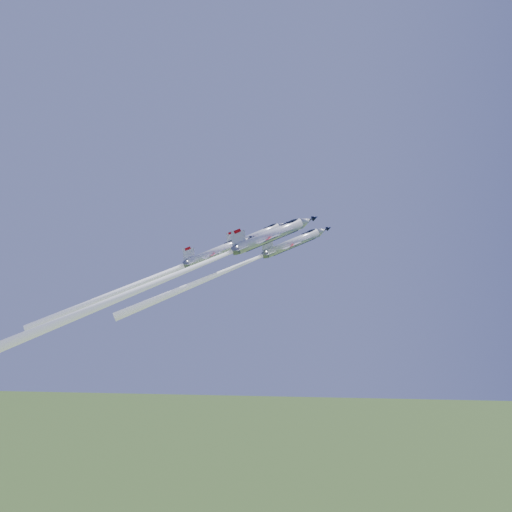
# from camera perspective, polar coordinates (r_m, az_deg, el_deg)

# --- Properties ---
(jet_lead) EXTENTS (33.03, 13.50, 28.80)m
(jet_lead) POSITION_cam_1_polar(r_m,az_deg,el_deg) (108.99, -2.36, -1.21)
(jet_lead) COLOR silver
(jet_left) EXTENTS (31.90, 13.07, 27.48)m
(jet_left) POSITION_cam_1_polar(r_m,az_deg,el_deg) (116.56, -5.52, -0.26)
(jet_left) COLOR silver
(jet_right) EXTENTS (44.10, 17.63, 42.00)m
(jet_right) POSITION_cam_1_polar(r_m,az_deg,el_deg) (101.92, -8.47, -2.04)
(jet_right) COLOR silver
(jet_slot) EXTENTS (32.78, 13.36, 28.91)m
(jet_slot) POSITION_cam_1_polar(r_m,az_deg,el_deg) (107.28, -10.50, -2.24)
(jet_slot) COLOR silver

